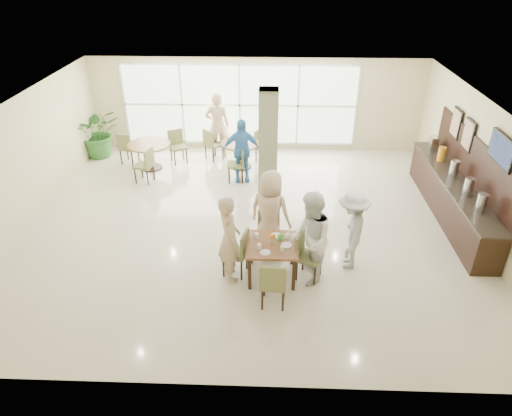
{
  "coord_description": "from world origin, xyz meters",
  "views": [
    {
      "loc": [
        0.49,
        -8.95,
        5.58
      ],
      "look_at": [
        0.2,
        -1.2,
        1.1
      ],
      "focal_mm": 32.0,
      "sensor_mm": 36.0,
      "label": 1
    }
  ],
  "objects_px": {
    "round_table_right": "(241,148)",
    "teen_right": "(310,239)",
    "main_table": "(272,248)",
    "round_table_left": "(150,149)",
    "adult_standing": "(218,125)",
    "teen_left": "(229,239)",
    "buffet_counter": "(452,195)",
    "adult_a": "(241,151)",
    "teen_standing": "(352,230)",
    "teen_far": "(270,212)",
    "potted_plant": "(98,132)",
    "adult_b": "(267,141)"
  },
  "relations": [
    {
      "from": "main_table",
      "to": "teen_right",
      "type": "relative_size",
      "value": 0.52
    },
    {
      "from": "teen_far",
      "to": "adult_a",
      "type": "distance_m",
      "value": 3.36
    },
    {
      "from": "teen_right",
      "to": "round_table_left",
      "type": "bearing_deg",
      "value": -140.94
    },
    {
      "from": "teen_left",
      "to": "adult_standing",
      "type": "height_order",
      "value": "adult_standing"
    },
    {
      "from": "round_table_left",
      "to": "potted_plant",
      "type": "distance_m",
      "value": 1.92
    },
    {
      "from": "teen_left",
      "to": "teen_far",
      "type": "height_order",
      "value": "teen_far"
    },
    {
      "from": "adult_b",
      "to": "potted_plant",
      "type": "bearing_deg",
      "value": -106.1
    },
    {
      "from": "buffet_counter",
      "to": "adult_standing",
      "type": "height_order",
      "value": "buffet_counter"
    },
    {
      "from": "round_table_right",
      "to": "adult_a",
      "type": "bearing_deg",
      "value": -84.91
    },
    {
      "from": "round_table_left",
      "to": "teen_left",
      "type": "xyz_separation_m",
      "value": [
        2.7,
        -4.87,
        0.28
      ]
    },
    {
      "from": "teen_standing",
      "to": "adult_standing",
      "type": "height_order",
      "value": "adult_standing"
    },
    {
      "from": "adult_b",
      "to": "teen_right",
      "type": "bearing_deg",
      "value": 1.03
    },
    {
      "from": "potted_plant",
      "to": "teen_right",
      "type": "bearing_deg",
      "value": -44.08
    },
    {
      "from": "teen_standing",
      "to": "adult_a",
      "type": "distance_m",
      "value": 4.42
    },
    {
      "from": "round_table_left",
      "to": "teen_standing",
      "type": "distance_m",
      "value": 6.69
    },
    {
      "from": "teen_far",
      "to": "adult_standing",
      "type": "bearing_deg",
      "value": -47.56
    },
    {
      "from": "potted_plant",
      "to": "adult_standing",
      "type": "height_order",
      "value": "adult_standing"
    },
    {
      "from": "potted_plant",
      "to": "adult_a",
      "type": "height_order",
      "value": "adult_a"
    },
    {
      "from": "round_table_right",
      "to": "teen_right",
      "type": "xyz_separation_m",
      "value": [
        1.62,
        -5.08,
        0.34
      ]
    },
    {
      "from": "adult_a",
      "to": "adult_standing",
      "type": "bearing_deg",
      "value": 108.83
    },
    {
      "from": "main_table",
      "to": "round_table_right",
      "type": "xyz_separation_m",
      "value": [
        -0.93,
        5.01,
        -0.08
      ]
    },
    {
      "from": "buffet_counter",
      "to": "adult_b",
      "type": "height_order",
      "value": "buffet_counter"
    },
    {
      "from": "round_table_right",
      "to": "teen_far",
      "type": "relative_size",
      "value": 0.62
    },
    {
      "from": "round_table_left",
      "to": "teen_right",
      "type": "relative_size",
      "value": 0.65
    },
    {
      "from": "buffet_counter",
      "to": "teen_standing",
      "type": "relative_size",
      "value": 2.86
    },
    {
      "from": "potted_plant",
      "to": "teen_left",
      "type": "bearing_deg",
      "value": -52.2
    },
    {
      "from": "teen_left",
      "to": "teen_far",
      "type": "distance_m",
      "value": 1.19
    },
    {
      "from": "main_table",
      "to": "teen_standing",
      "type": "height_order",
      "value": "teen_standing"
    },
    {
      "from": "buffet_counter",
      "to": "main_table",
      "type": "bearing_deg",
      "value": -149.85
    },
    {
      "from": "teen_left",
      "to": "potted_plant",
      "type": "bearing_deg",
      "value": 17.18
    },
    {
      "from": "main_table",
      "to": "teen_left",
      "type": "bearing_deg",
      "value": -176.98
    },
    {
      "from": "teen_far",
      "to": "adult_a",
      "type": "relative_size",
      "value": 1.05
    },
    {
      "from": "main_table",
      "to": "teen_right",
      "type": "distance_m",
      "value": 0.75
    },
    {
      "from": "teen_left",
      "to": "round_table_left",
      "type": "bearing_deg",
      "value": 8.34
    },
    {
      "from": "round_table_left",
      "to": "teen_far",
      "type": "bearing_deg",
      "value": -48.85
    },
    {
      "from": "teen_far",
      "to": "teen_standing",
      "type": "height_order",
      "value": "teen_far"
    },
    {
      "from": "teen_left",
      "to": "teen_standing",
      "type": "distance_m",
      "value": 2.37
    },
    {
      "from": "main_table",
      "to": "potted_plant",
      "type": "height_order",
      "value": "potted_plant"
    },
    {
      "from": "teen_right",
      "to": "adult_standing",
      "type": "height_order",
      "value": "adult_standing"
    },
    {
      "from": "main_table",
      "to": "buffet_counter",
      "type": "xyz_separation_m",
      "value": [
        4.17,
        2.42,
        -0.1
      ]
    },
    {
      "from": "buffet_counter",
      "to": "teen_right",
      "type": "distance_m",
      "value": 4.29
    },
    {
      "from": "adult_standing",
      "to": "adult_a",
      "type": "bearing_deg",
      "value": 113.71
    },
    {
      "from": "main_table",
      "to": "buffet_counter",
      "type": "bearing_deg",
      "value": 30.15
    },
    {
      "from": "round_table_left",
      "to": "teen_left",
      "type": "height_order",
      "value": "teen_left"
    },
    {
      "from": "teen_left",
      "to": "teen_right",
      "type": "relative_size",
      "value": 0.95
    },
    {
      "from": "round_table_right",
      "to": "buffet_counter",
      "type": "relative_size",
      "value": 0.24
    },
    {
      "from": "main_table",
      "to": "teen_far",
      "type": "xyz_separation_m",
      "value": [
        -0.05,
        0.89,
        0.25
      ]
    },
    {
      "from": "teen_left",
      "to": "adult_standing",
      "type": "distance_m",
      "value": 5.89
    },
    {
      "from": "potted_plant",
      "to": "teen_left",
      "type": "height_order",
      "value": "teen_left"
    },
    {
      "from": "round_table_left",
      "to": "adult_standing",
      "type": "distance_m",
      "value": 2.1
    }
  ]
}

